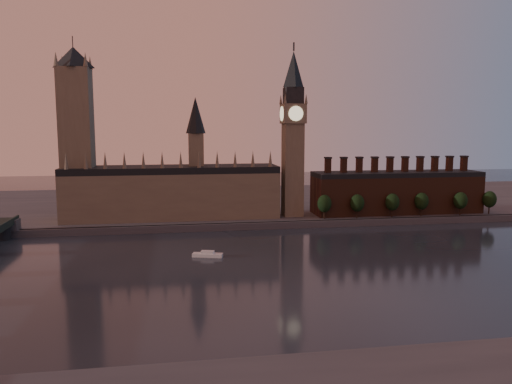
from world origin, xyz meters
The scene contains 13 objects.
ground centered at (0.00, 0.00, 0.00)m, with size 900.00×900.00×0.00m, color black.
north_bank centered at (0.00, 178.04, 2.00)m, with size 900.00×182.00×4.00m.
palace_of_westminster centered at (-64.41, 114.91, 21.63)m, with size 130.00×30.30×74.00m.
victoria_tower centered at (-120.00, 115.00, 59.09)m, with size 24.00×24.00×108.00m.
big_ben centered at (10.00, 110.00, 56.83)m, with size 15.00×15.00×107.00m.
chimney_block centered at (80.00, 110.00, 17.82)m, with size 110.00×25.00×37.00m.
embankment_tree_0 centered at (26.63, 95.34, 13.47)m, with size 8.60×8.60×14.88m.
embankment_tree_1 centered at (47.29, 94.28, 13.47)m, with size 8.60×8.60×14.88m.
embankment_tree_2 centered at (70.28, 94.41, 13.47)m, with size 8.60×8.60×14.88m.
embankment_tree_3 centered at (90.17, 95.18, 13.47)m, with size 8.60×8.60×14.88m.
embankment_tree_4 centered at (115.88, 93.60, 13.47)m, with size 8.60×8.60×14.88m.
embankment_tree_5 centered at (137.16, 95.16, 13.47)m, with size 8.60×8.60×14.88m.
river_boat centered at (-48.88, 31.85, 1.07)m, with size 14.56×7.73×2.80m.
Camera 1 is at (-62.95, -194.83, 60.03)m, focal length 35.00 mm.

